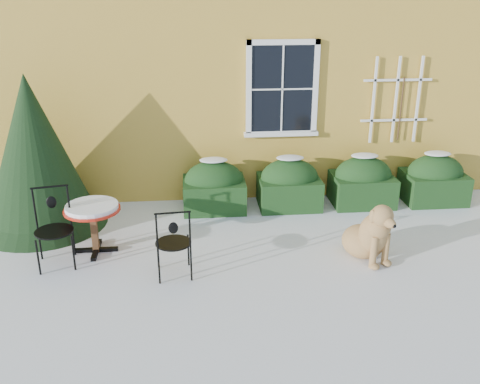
{
  "coord_description": "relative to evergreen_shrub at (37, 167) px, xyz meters",
  "views": [
    {
      "loc": [
        -0.66,
        -5.97,
        3.64
      ],
      "look_at": [
        0.0,
        1.0,
        0.9
      ],
      "focal_mm": 40.0,
      "sensor_mm": 36.0,
      "label": 1
    }
  ],
  "objects": [
    {
      "name": "house",
      "position": [
        3.07,
        4.84,
        2.24
      ],
      "size": [
        12.4,
        8.4,
        6.4
      ],
      "color": "gold",
      "rests_on": "ground"
    },
    {
      "name": "ground",
      "position": [
        3.07,
        -2.16,
        -0.98
      ],
      "size": [
        80.0,
        80.0,
        0.0
      ],
      "primitive_type": "plane",
      "color": "white",
      "rests_on": "ground"
    },
    {
      "name": "dog",
      "position": [
        4.85,
        -1.62,
        -0.61
      ],
      "size": [
        0.77,
        1.02,
        0.92
      ],
      "rotation": [
        0.0,
        0.0,
        0.37
      ],
      "color": "#AF844E",
      "rests_on": "ground"
    },
    {
      "name": "hedge_row",
      "position": [
        4.72,
        0.39,
        -0.57
      ],
      "size": [
        4.95,
        0.8,
        0.91
      ],
      "color": "black",
      "rests_on": "ground"
    },
    {
      "name": "bistro_table",
      "position": [
        0.98,
        -1.04,
        -0.36
      ],
      "size": [
        0.79,
        0.79,
        0.74
      ],
      "rotation": [
        0.0,
        0.0,
        0.07
      ],
      "color": "black",
      "rests_on": "ground"
    },
    {
      "name": "patio_chair_near",
      "position": [
        2.14,
        -1.84,
        -0.48
      ],
      "size": [
        0.48,
        0.48,
        1.0
      ],
      "rotation": [
        0.0,
        0.0,
        3.23
      ],
      "color": "black",
      "rests_on": "ground"
    },
    {
      "name": "patio_chair_far",
      "position": [
        0.51,
        -1.33,
        -0.43
      ],
      "size": [
        0.57,
        0.56,
        1.08
      ],
      "rotation": [
        0.0,
        0.0,
        0.19
      ],
      "color": "black",
      "rests_on": "ground"
    },
    {
      "name": "evergreen_shrub",
      "position": [
        0.0,
        0.0,
        0.0
      ],
      "size": [
        2.0,
        2.0,
        2.42
      ],
      "rotation": [
        0.0,
        0.0,
        -0.09
      ],
      "color": "black",
      "rests_on": "ground"
    }
  ]
}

